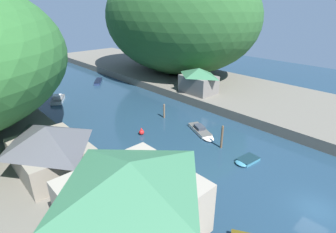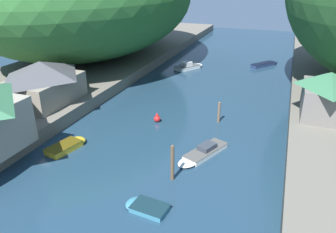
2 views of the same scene
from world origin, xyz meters
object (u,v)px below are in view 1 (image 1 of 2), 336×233
object	(u,v)px
waterfront_building	(132,196)
boat_moored_right	(99,81)
boathouse_shed	(49,147)
right_bank_cottage	(199,80)
boat_red_skiff	(147,176)
person_on_quay	(181,230)
boat_mid_channel	(246,161)
person_by_boathouse	(194,231)
channel_buoy_near	(142,132)
boat_near_quay	(58,98)
boat_cabin_cruiser	(202,132)

from	to	relation	value
waterfront_building	boat_moored_right	distance (m)	49.83
boathouse_shed	right_bank_cottage	size ratio (longest dim) A/B	1.31
waterfront_building	right_bank_cottage	size ratio (longest dim) A/B	1.34
boat_red_skiff	person_on_quay	bearing A→B (deg)	-100.86
right_bank_cottage	person_on_quay	size ratio (longest dim) A/B	4.16
waterfront_building	person_on_quay	xyz separation A→B (m)	(1.91, -3.25, -2.16)
boathouse_shed	boat_mid_channel	bearing A→B (deg)	-33.12
boat_moored_right	person_by_boathouse	world-z (taller)	person_by_boathouse
person_on_quay	person_by_boathouse	world-z (taller)	same
waterfront_building	boat_moored_right	size ratio (longest dim) A/B	1.57
boat_red_skiff	person_on_quay	world-z (taller)	person_on_quay
channel_buoy_near	person_by_boathouse	world-z (taller)	person_by_boathouse
boathouse_shed	person_by_boathouse	xyz separation A→B (m)	(4.03, -16.26, -1.57)
boat_near_quay	boat_red_skiff	size ratio (longest dim) A/B	1.32
right_bank_cottage	waterfront_building	bearing A→B (deg)	-146.73
boathouse_shed	boat_near_quay	size ratio (longest dim) A/B	1.56
boathouse_shed	channel_buoy_near	world-z (taller)	boathouse_shed
boat_mid_channel	channel_buoy_near	bearing A→B (deg)	24.61
right_bank_cottage	channel_buoy_near	xyz separation A→B (m)	(-17.56, -4.57, -3.63)
boat_near_quay	person_on_quay	distance (m)	41.83
channel_buoy_near	person_by_boathouse	bearing A→B (deg)	-116.79
boat_near_quay	channel_buoy_near	world-z (taller)	boat_near_quay
waterfront_building	person_by_boathouse	size ratio (longest dim) A/B	5.57
boat_mid_channel	boat_red_skiff	distance (m)	12.13
person_on_quay	person_by_boathouse	xyz separation A→B (m)	(0.63, -0.63, 0.00)
boat_mid_channel	boat_red_skiff	bearing A→B (deg)	68.15
boat_near_quay	boat_red_skiff	world-z (taller)	boat_near_quay
boat_near_quay	channel_buoy_near	size ratio (longest dim) A/B	5.12
boat_mid_channel	person_by_boathouse	bearing A→B (deg)	112.73
boat_cabin_cruiser	boat_red_skiff	bearing A→B (deg)	36.52
right_bank_cottage	channel_buoy_near	size ratio (longest dim) A/B	6.10
boat_mid_channel	person_by_boathouse	size ratio (longest dim) A/B	1.99
boat_moored_right	person_on_quay	size ratio (longest dim) A/B	3.55
channel_buoy_near	boat_moored_right	bearing A→B (deg)	72.28
boat_near_quay	waterfront_building	bearing A→B (deg)	-72.12
boat_moored_right	boat_red_skiff	world-z (taller)	boat_moored_right
boat_mid_channel	boat_cabin_cruiser	bearing A→B (deg)	-6.59
boathouse_shed	person_on_quay	world-z (taller)	boathouse_shed
person_on_quay	person_by_boathouse	bearing A→B (deg)	-153.45
boat_mid_channel	person_by_boathouse	xyz separation A→B (m)	(-14.29, -4.31, 2.35)
waterfront_building	boat_mid_channel	world-z (taller)	waterfront_building
boat_red_skiff	waterfront_building	bearing A→B (deg)	-121.74
person_on_quay	boat_moored_right	bearing A→B (deg)	-40.79
boat_near_quay	boat_cabin_cruiser	bearing A→B (deg)	-40.05
waterfront_building	boat_cabin_cruiser	xyz separation A→B (m)	(18.75, 9.11, -4.41)
boat_red_skiff	boat_near_quay	bearing A→B (deg)	98.25
waterfront_building	boathouse_shed	size ratio (longest dim) A/B	1.03
boathouse_shed	boat_cabin_cruiser	bearing A→B (deg)	-9.19
boat_red_skiff	boat_mid_channel	bearing A→B (deg)	-14.49
right_bank_cottage	boat_moored_right	xyz separation A→B (m)	(-8.01, 25.34, -3.76)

